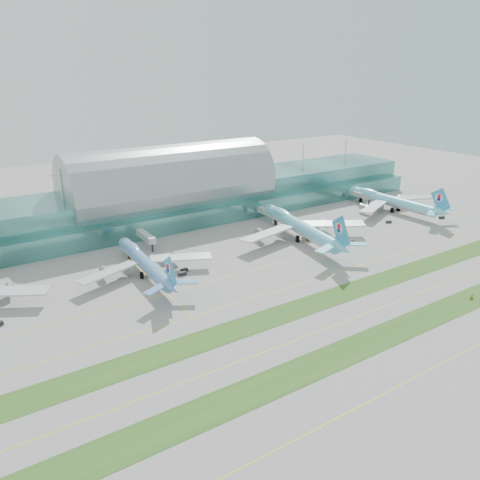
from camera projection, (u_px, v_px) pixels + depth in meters
ground at (320, 305)px, 175.26m from camera, size 700.00×700.00×0.00m
terminal at (171, 195)px, 271.88m from camera, size 340.00×69.10×36.00m
grass_strip_near at (377, 339)px, 153.17m from camera, size 420.00×12.00×0.08m
grass_strip_far at (316, 303)px, 176.82m from camera, size 420.00×12.00×0.08m
taxiline_a at (430, 370)px, 137.42m from camera, size 420.00×0.35×0.01m
taxiline_b at (347, 321)px, 164.22m from camera, size 420.00×0.35×0.01m
taxiline_c at (290, 287)px, 189.44m from camera, size 420.00×0.35×0.01m
taxiline_d at (258, 269)px, 206.78m from camera, size 420.00×0.35×0.01m
airliner_b at (144, 261)px, 199.87m from camera, size 59.62×67.69×18.63m
airliner_c at (299, 226)px, 241.88m from camera, size 71.54×82.02×22.64m
airliner_d at (390, 200)px, 290.96m from camera, size 67.09×76.11×20.96m
gse_c at (182, 274)px, 200.14m from camera, size 3.38×1.82×1.58m
gse_d at (184, 270)px, 203.62m from camera, size 3.26×1.73×1.39m
gse_e at (325, 249)px, 227.46m from camera, size 4.23×2.61×1.47m
gse_f at (351, 241)px, 238.20m from camera, size 3.65×2.49×1.33m
gse_g at (389, 222)px, 268.55m from camera, size 3.47×2.30×1.36m
gse_h at (442, 217)px, 276.44m from camera, size 3.67×1.68×1.45m
taxiway_sign_east at (472, 297)px, 179.86m from camera, size 2.60×1.03×1.12m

